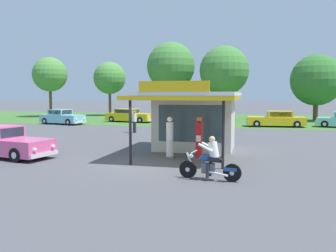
% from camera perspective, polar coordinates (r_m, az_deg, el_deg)
% --- Properties ---
extents(ground_plane, '(300.00, 300.00, 0.00)m').
position_cam_1_polar(ground_plane, '(15.80, -4.37, -6.08)').
color(ground_plane, '#4C4C51').
extents(grass_verge_strip, '(120.00, 24.00, 0.01)m').
position_cam_1_polar(grass_verge_strip, '(45.10, 7.45, 1.10)').
color(grass_verge_strip, '#3D6B2D').
rests_on(grass_verge_strip, ground).
extents(service_station_kiosk, '(4.88, 7.49, 3.59)m').
position_cam_1_polar(service_station_kiosk, '(19.60, 4.15, 1.49)').
color(service_station_kiosk, beige).
rests_on(service_station_kiosk, ground).
extents(gas_pump_nearside, '(0.44, 0.44, 1.99)m').
position_cam_1_polar(gas_pump_nearside, '(17.14, 0.28, -2.12)').
color(gas_pump_nearside, slate).
rests_on(gas_pump_nearside, ground).
extents(gas_pump_offside, '(0.44, 0.44, 2.02)m').
position_cam_1_polar(gas_pump_offside, '(16.87, 4.96, -2.20)').
color(gas_pump_offside, slate).
rests_on(gas_pump_offside, ground).
extents(motorcycle_with_rider, '(2.26, 0.72, 1.58)m').
position_cam_1_polar(motorcycle_with_rider, '(12.87, 6.81, -5.69)').
color(motorcycle_with_rider, black).
rests_on(motorcycle_with_rider, ground).
extents(featured_classic_sedan, '(5.78, 2.83, 1.51)m').
position_cam_1_polar(featured_classic_sedan, '(19.44, -25.07, -2.38)').
color(featured_classic_sedan, '#E55993').
rests_on(featured_classic_sedan, ground).
extents(parked_car_back_row_centre_right, '(5.78, 2.97, 1.47)m').
position_cam_1_polar(parked_car_back_row_centre_right, '(40.21, -6.16, 1.62)').
color(parked_car_back_row_centre_right, gold).
rests_on(parked_car_back_row_centre_right, ground).
extents(parked_car_back_row_far_right, '(5.12, 2.91, 1.53)m').
position_cam_1_polar(parked_car_back_row_far_right, '(38.52, -16.51, 1.31)').
color(parked_car_back_row_far_right, '#7AC6D1').
rests_on(parked_car_back_row_far_right, ground).
extents(parked_car_back_row_centre, '(5.57, 2.10, 1.61)m').
position_cam_1_polar(parked_car_back_row_centre, '(38.67, 4.05, 1.58)').
color(parked_car_back_row_centre, beige).
rests_on(parked_car_back_row_centre, ground).
extents(parked_car_back_row_right, '(5.60, 2.24, 1.49)m').
position_cam_1_polar(parked_car_back_row_right, '(35.49, 16.86, 0.99)').
color(parked_car_back_row_right, gold).
rests_on(parked_car_back_row_right, ground).
extents(bystander_chatting_near_pumps, '(0.39, 0.39, 1.76)m').
position_cam_1_polar(bystander_chatting_near_pumps, '(28.70, -5.35, 0.81)').
color(bystander_chatting_near_pumps, black).
rests_on(bystander_chatting_near_pumps, ground).
extents(tree_oak_far_right, '(4.65, 4.65, 7.77)m').
position_cam_1_polar(tree_oak_far_right, '(52.88, -9.28, 7.53)').
color(tree_oak_far_right, brown).
rests_on(tree_oak_far_right, ground).
extents(tree_oak_centre, '(6.35, 6.35, 9.96)m').
position_cam_1_polar(tree_oak_centre, '(47.87, 0.52, 9.25)').
color(tree_oak_centre, brown).
rests_on(tree_oak_centre, ground).
extents(tree_oak_distant_spare, '(4.70, 4.70, 8.16)m').
position_cam_1_polar(tree_oak_distant_spare, '(52.02, -18.27, 7.72)').
color(tree_oak_distant_spare, brown).
rests_on(tree_oak_distant_spare, ground).
extents(tree_oak_left, '(6.20, 6.20, 9.16)m').
position_cam_1_polar(tree_oak_left, '(46.19, 8.94, 8.54)').
color(tree_oak_left, brown).
rests_on(tree_oak_left, ground).
extents(tree_oak_far_left, '(5.87, 5.87, 7.65)m').
position_cam_1_polar(tree_oak_far_left, '(44.71, 22.56, 6.76)').
color(tree_oak_far_left, brown).
rests_on(tree_oak_far_left, ground).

